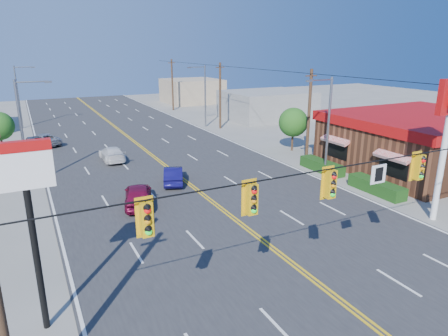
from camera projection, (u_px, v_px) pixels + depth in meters
name	position (u px, v px, depth m)	size (l,w,h in m)	color
ground	(343.00, 304.00, 16.46)	(160.00, 160.00, 0.00)	gray
road	(175.00, 173.00, 33.53)	(20.00, 120.00, 0.06)	#2D2D30
signal_span	(351.00, 193.00, 15.00)	(24.32, 0.34, 9.00)	#47301E
kfc	(422.00, 141.00, 34.64)	(16.30, 12.40, 4.70)	brown
kfc_pylon	(448.00, 122.00, 22.90)	(2.20, 0.36, 8.50)	white
pizza_hut_sign	(28.00, 199.00, 13.62)	(1.90, 0.30, 6.85)	black
streetlight_se	(327.00, 121.00, 31.79)	(2.55, 0.25, 8.00)	gray
streetlight_ne	(204.00, 93.00, 52.29)	(2.55, 0.25, 8.00)	gray
streetlight_sw	(24.00, 128.00, 29.27)	(2.55, 0.25, 8.00)	gray
streetlight_nw	(20.00, 93.00, 51.48)	(2.55, 0.25, 8.00)	gray
utility_pole_near	(309.00, 117.00, 35.91)	(0.28, 0.28, 8.40)	#47301E
utility_pole_mid	(220.00, 96.00, 51.28)	(0.28, 0.28, 8.40)	#47301E
utility_pole_far	(172.00, 85.00, 66.65)	(0.28, 0.28, 8.40)	#47301E
tree_kfc_rear	(293.00, 122.00, 40.25)	(2.94, 2.94, 4.41)	#47301E
bld_east_mid	(267.00, 105.00, 59.57)	(12.00, 10.00, 4.00)	gray
bld_east_far	(192.00, 91.00, 77.00)	(10.00, 10.00, 4.40)	tan
car_magenta	(138.00, 196.00, 26.43)	(1.77, 4.41, 1.50)	maroon
car_blue	(173.00, 175.00, 30.89)	(1.41, 4.03, 1.33)	#100D4C
car_white	(112.00, 154.00, 37.09)	(1.83, 4.50, 1.31)	silver
car_silver	(43.00, 140.00, 42.78)	(2.17, 4.70, 1.31)	#A6A6AB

